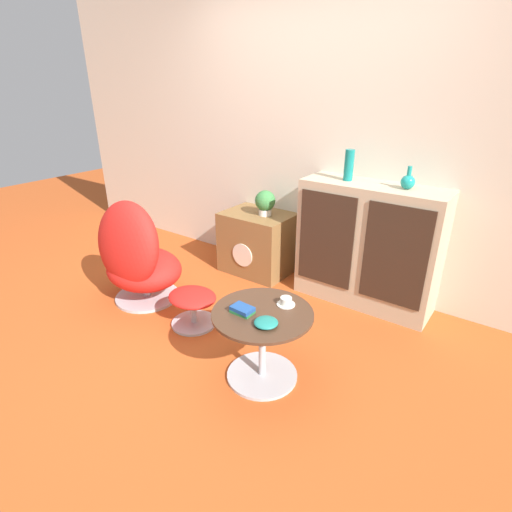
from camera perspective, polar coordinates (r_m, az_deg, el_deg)
ground_plane at (r=2.89m, az=-7.30°, el=-13.23°), size 12.00×12.00×0.00m
wall_back at (r=3.59m, az=9.05°, el=16.66°), size 6.40×0.06×2.60m
sideboard at (r=3.35m, az=15.63°, el=1.41°), size 1.11×0.40×1.01m
tv_console at (r=3.85m, az=0.22°, el=1.94°), size 0.64×0.49×0.59m
egg_chair at (r=3.41m, az=-16.75°, el=-0.20°), size 0.70×0.64×0.91m
ottoman at (r=3.08m, az=-9.04°, el=-6.50°), size 0.39×0.35×0.28m
coffee_table at (r=2.49m, az=0.91°, el=-11.65°), size 0.61×0.61×0.48m
vase_leftmost at (r=3.26m, az=13.14°, el=12.53°), size 0.07×0.07×0.24m
vase_inner_left at (r=3.12m, az=20.88°, el=9.91°), size 0.10×0.10×0.17m
potted_plant at (r=3.67m, az=1.32°, el=7.74°), size 0.19×0.19×0.23m
teacup at (r=2.45m, az=4.31°, el=-6.56°), size 0.11×0.11×0.05m
book_stack at (r=2.37m, az=-1.96°, el=-7.69°), size 0.13×0.09×0.04m
bowl at (r=2.26m, az=1.44°, el=-9.48°), size 0.14×0.14×0.04m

